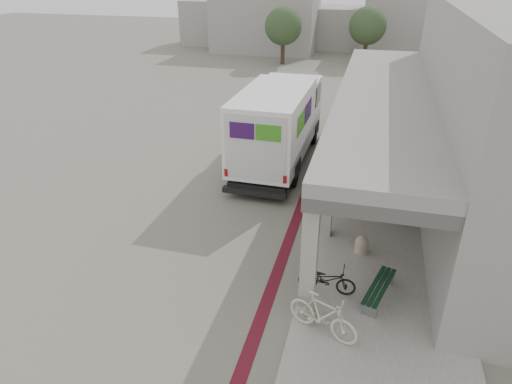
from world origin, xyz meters
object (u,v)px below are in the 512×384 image
(bicycle_cream, at_px, (323,315))
(bench, at_px, (379,289))
(utility_cabinet, at_px, (395,203))
(bicycle_black, at_px, (327,279))
(fedex_truck, at_px, (279,123))

(bicycle_cream, bearing_deg, bench, -15.09)
(utility_cabinet, relative_size, bicycle_black, 0.70)
(bicycle_black, xyz_separation_m, bicycle_cream, (0.08, -1.60, 0.15))
(bench, bearing_deg, fedex_truck, 134.09)
(bicycle_black, bearing_deg, bench, -87.27)
(bench, relative_size, bicycle_black, 1.20)
(bench, bearing_deg, utility_cabinet, 100.93)
(utility_cabinet, xyz_separation_m, bicycle_cream, (-1.72, -6.31, 0.02))
(fedex_truck, distance_m, bicycle_black, 9.41)
(bicycle_black, bearing_deg, fedex_truck, 20.48)
(bicycle_cream, bearing_deg, bicycle_black, 25.91)
(bench, height_order, bicycle_cream, bicycle_cream)
(bench, xyz_separation_m, bicycle_black, (-1.38, -0.06, 0.10))
(bench, distance_m, utility_cabinet, 4.67)
(utility_cabinet, bearing_deg, bicycle_cream, -102.74)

